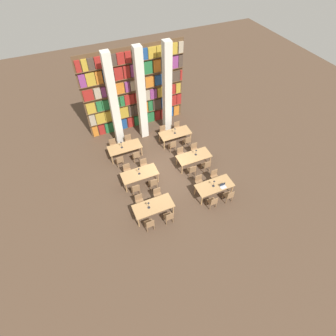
# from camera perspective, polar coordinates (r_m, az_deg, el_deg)

# --- Properties ---
(ground_plane) EXTENTS (40.00, 40.00, 0.00)m
(ground_plane) POSITION_cam_1_polar(r_m,az_deg,el_deg) (15.60, -0.35, -1.07)
(ground_plane) COLOR #4C3828
(bookshelf_bank) EXTENTS (6.64, 0.35, 5.50)m
(bookshelf_bank) POSITION_cam_1_polar(r_m,az_deg,el_deg) (17.59, -7.15, 16.22)
(bookshelf_bank) COLOR brown
(bookshelf_bank) RESTS_ON ground_plane
(pillar_left) EXTENTS (0.47, 0.47, 6.00)m
(pillar_left) POSITION_cam_1_polar(r_m,az_deg,el_deg) (16.08, -11.75, 13.75)
(pillar_left) COLOR silver
(pillar_left) RESTS_ON ground_plane
(pillar_center) EXTENTS (0.47, 0.47, 6.00)m
(pillar_center) POSITION_cam_1_polar(r_m,az_deg,el_deg) (16.41, -5.87, 15.27)
(pillar_center) COLOR silver
(pillar_center) RESTS_ON ground_plane
(pillar_right) EXTENTS (0.47, 0.47, 6.00)m
(pillar_right) POSITION_cam_1_polar(r_m,az_deg,el_deg) (16.90, -0.21, 16.57)
(pillar_right) COLOR silver
(pillar_right) RESTS_ON ground_plane
(reading_table_0) EXTENTS (2.04, 0.92, 0.75)m
(reading_table_0) POSITION_cam_1_polar(r_m,az_deg,el_deg) (13.34, -3.22, -8.40)
(reading_table_0) COLOR tan
(reading_table_0) RESTS_ON ground_plane
(chair_0) EXTENTS (0.42, 0.40, 0.87)m
(chair_0) POSITION_cam_1_polar(r_m,az_deg,el_deg) (13.04, -4.00, -12.07)
(chair_0) COLOR olive
(chair_0) RESTS_ON ground_plane
(chair_1) EXTENTS (0.42, 0.40, 0.87)m
(chair_1) POSITION_cam_1_polar(r_m,az_deg,el_deg) (13.83, -6.21, -7.14)
(chair_1) COLOR olive
(chair_1) RESTS_ON ground_plane
(chair_2) EXTENTS (0.42, 0.40, 0.87)m
(chair_2) POSITION_cam_1_polar(r_m,az_deg,el_deg) (13.22, 0.20, -10.58)
(chair_2) COLOR olive
(chair_2) RESTS_ON ground_plane
(chair_3) EXTENTS (0.42, 0.40, 0.87)m
(chair_3) POSITION_cam_1_polar(r_m,az_deg,el_deg) (14.00, -2.25, -5.82)
(chair_3) COLOR olive
(chair_3) RESTS_ON ground_plane
(desk_lamp_0) EXTENTS (0.14, 0.14, 0.45)m
(desk_lamp_0) POSITION_cam_1_polar(r_m,az_deg,el_deg) (12.97, -4.26, -7.84)
(desk_lamp_0) COLOR #232328
(desk_lamp_0) RESTS_ON reading_table_0
(reading_table_1) EXTENTS (2.04, 0.92, 0.75)m
(reading_table_1) POSITION_cam_1_polar(r_m,az_deg,el_deg) (14.31, 10.06, -3.91)
(reading_table_1) COLOR tan
(reading_table_1) RESTS_ON ground_plane
(chair_4) EXTENTS (0.42, 0.40, 0.87)m
(chair_4) POSITION_cam_1_polar(r_m,az_deg,el_deg) (13.92, 9.71, -7.26)
(chair_4) COLOR olive
(chair_4) RESTS_ON ground_plane
(chair_5) EXTENTS (0.42, 0.40, 0.87)m
(chair_5) POSITION_cam_1_polar(r_m,az_deg,el_deg) (14.65, 6.81, -2.94)
(chair_5) COLOR olive
(chair_5) RESTS_ON ground_plane
(chair_6) EXTENTS (0.42, 0.40, 0.87)m
(chair_6) POSITION_cam_1_polar(r_m,az_deg,el_deg) (14.32, 13.11, -5.89)
(chair_6) COLOR olive
(chair_6) RESTS_ON ground_plane
(chair_7) EXTENTS (0.42, 0.40, 0.87)m
(chair_7) POSITION_cam_1_polar(r_m,az_deg,el_deg) (15.04, 10.11, -1.76)
(chair_7) COLOR olive
(chair_7) RESTS_ON ground_plane
(desk_lamp_1) EXTENTS (0.14, 0.14, 0.46)m
(desk_lamp_1) POSITION_cam_1_polar(r_m,az_deg,el_deg) (13.97, 10.00, -3.10)
(desk_lamp_1) COLOR #232328
(desk_lamp_1) RESTS_ON reading_table_1
(laptop) EXTENTS (0.32, 0.22, 0.21)m
(laptop) POSITION_cam_1_polar(r_m,az_deg,el_deg) (14.25, 11.90, -3.91)
(laptop) COLOR silver
(laptop) RESTS_ON reading_table_1
(reading_table_2) EXTENTS (2.04, 0.92, 0.75)m
(reading_table_2) POSITION_cam_1_polar(r_m,az_deg,el_deg) (14.72, -6.19, -1.38)
(reading_table_2) COLOR tan
(reading_table_2) RESTS_ON ground_plane
(chair_8) EXTENTS (0.42, 0.40, 0.87)m
(chair_8) POSITION_cam_1_polar(r_m,az_deg,el_deg) (14.33, -7.04, -4.56)
(chair_8) COLOR olive
(chair_8) RESTS_ON ground_plane
(chair_9) EXTENTS (0.42, 0.40, 0.87)m
(chair_9) POSITION_cam_1_polar(r_m,az_deg,el_deg) (15.28, -8.82, -0.49)
(chair_9) COLOR olive
(chair_9) RESTS_ON ground_plane
(chair_10) EXTENTS (0.42, 0.40, 0.87)m
(chair_10) POSITION_cam_1_polar(r_m,az_deg,el_deg) (14.50, -3.21, -3.31)
(chair_10) COLOR olive
(chair_10) RESTS_ON ground_plane
(chair_11) EXTENTS (0.42, 0.40, 0.87)m
(chair_11) POSITION_cam_1_polar(r_m,az_deg,el_deg) (15.44, -5.22, 0.64)
(chair_11) COLOR olive
(chair_11) RESTS_ON ground_plane
(desk_lamp_2) EXTENTS (0.14, 0.14, 0.47)m
(desk_lamp_2) POSITION_cam_1_polar(r_m,az_deg,el_deg) (14.41, -6.36, -0.44)
(desk_lamp_2) COLOR #232328
(desk_lamp_2) RESTS_ON reading_table_2
(reading_table_3) EXTENTS (2.04, 0.92, 0.75)m
(reading_table_3) POSITION_cam_1_polar(r_m,az_deg,el_deg) (15.65, 5.63, 2.43)
(reading_table_3) COLOR tan
(reading_table_3) RESTS_ON ground_plane
(chair_12) EXTENTS (0.42, 0.40, 0.87)m
(chair_12) POSITION_cam_1_polar(r_m,az_deg,el_deg) (15.18, 5.24, -0.44)
(chair_12) COLOR olive
(chair_12) RESTS_ON ground_plane
(chair_13) EXTENTS (0.42, 0.40, 0.87)m
(chair_13) POSITION_cam_1_polar(r_m,az_deg,el_deg) (16.08, 2.82, 3.18)
(chair_13) COLOR olive
(chair_13) RESTS_ON ground_plane
(chair_14) EXTENTS (0.42, 0.40, 0.87)m
(chair_14) POSITION_cam_1_polar(r_m,az_deg,el_deg) (15.53, 8.35, 0.60)
(chair_14) COLOR olive
(chair_14) RESTS_ON ground_plane
(chair_15) EXTENTS (0.42, 0.40, 0.87)m
(chair_15) POSITION_cam_1_polar(r_m,az_deg,el_deg) (16.42, 5.83, 4.09)
(chair_15) COLOR olive
(chair_15) RESTS_ON ground_plane
(desk_lamp_3) EXTENTS (0.14, 0.14, 0.42)m
(desk_lamp_3) POSITION_cam_1_polar(r_m,az_deg,el_deg) (15.49, 6.15, 3.64)
(desk_lamp_3) COLOR #232328
(desk_lamp_3) RESTS_ON reading_table_3
(reading_table_4) EXTENTS (2.04, 0.92, 0.75)m
(reading_table_4) POSITION_cam_1_polar(r_m,az_deg,el_deg) (16.36, -9.39, 4.37)
(reading_table_4) COLOR tan
(reading_table_4) RESTS_ON ground_plane
(chair_16) EXTENTS (0.42, 0.40, 0.87)m
(chair_16) POSITION_cam_1_polar(r_m,az_deg,el_deg) (15.90, -10.42, 1.61)
(chair_16) COLOR olive
(chair_16) RESTS_ON ground_plane
(chair_17) EXTENTS (0.42, 0.40, 0.87)m
(chair_17) POSITION_cam_1_polar(r_m,az_deg,el_deg) (16.97, -11.83, 4.92)
(chair_17) COLOR olive
(chair_17) RESTS_ON ground_plane
(chair_18) EXTENTS (0.42, 0.40, 0.87)m
(chair_18) POSITION_cam_1_polar(r_m,az_deg,el_deg) (16.04, -6.93, 2.68)
(chair_18) COLOR olive
(chair_18) RESTS_ON ground_plane
(chair_19) EXTENTS (0.42, 0.40, 0.87)m
(chair_19) POSITION_cam_1_polar(r_m,az_deg,el_deg) (17.10, -8.55, 5.90)
(chair_19) COLOR olive
(chair_19) RESTS_ON ground_plane
(desk_lamp_4) EXTENTS (0.14, 0.14, 0.48)m
(desk_lamp_4) POSITION_cam_1_polar(r_m,az_deg,el_deg) (16.08, -10.14, 5.25)
(desk_lamp_4) COLOR #232328
(desk_lamp_4) RESTS_ON reading_table_4
(reading_table_5) EXTENTS (2.04, 0.92, 0.75)m
(reading_table_5) POSITION_cam_1_polar(r_m,az_deg,el_deg) (17.14, 1.56, 7.47)
(reading_table_5) COLOR tan
(reading_table_5) RESTS_ON ground_plane
(chair_20) EXTENTS (0.42, 0.40, 0.87)m
(chair_20) POSITION_cam_1_polar(r_m,az_deg,el_deg) (16.60, 0.97, 4.97)
(chair_20) COLOR olive
(chair_20) RESTS_ON ground_plane
(chair_21) EXTENTS (0.42, 0.40, 0.87)m
(chair_21) POSITION_cam_1_polar(r_m,az_deg,el_deg) (17.63, -1.03, 7.98)
(chair_21) COLOR olive
(chair_21) RESTS_ON ground_plane
(chair_22) EXTENTS (0.42, 0.40, 0.87)m
(chair_22) POSITION_cam_1_polar(r_m,az_deg,el_deg) (16.95, 4.21, 5.91)
(chair_22) COLOR olive
(chair_22) RESTS_ON ground_plane
(chair_23) EXTENTS (0.42, 0.40, 0.87)m
(chair_23) POSITION_cam_1_polar(r_m,az_deg,el_deg) (17.96, 2.07, 8.82)
(chair_23) COLOR olive
(chair_23) RESTS_ON ground_plane
(desk_lamp_5) EXTENTS (0.14, 0.14, 0.42)m
(desk_lamp_5) POSITION_cam_1_polar(r_m,az_deg,el_deg) (16.88, 1.52, 8.30)
(desk_lamp_5) COLOR #232328
(desk_lamp_5) RESTS_ON reading_table_5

